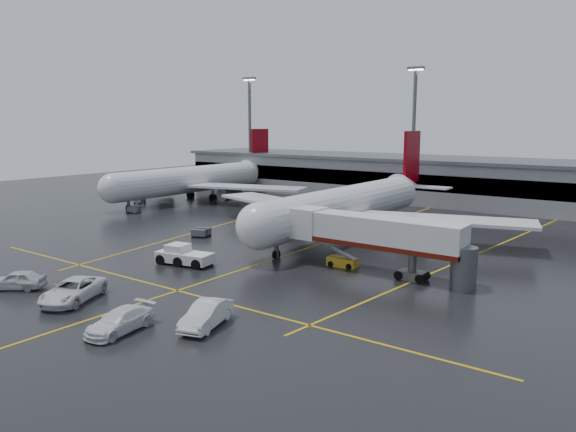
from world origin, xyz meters
The scene contains 22 objects.
ground centered at (0.00, 0.00, 0.00)m, with size 220.00×220.00×0.00m, color black.
apron_line_centre centered at (0.00, 0.00, 0.01)m, with size 0.25×90.00×0.02m, color gold.
apron_line_stop centered at (0.00, -22.00, 0.01)m, with size 60.00×0.25×0.02m, color gold.
apron_line_left centered at (-20.00, 10.00, 0.01)m, with size 0.25×70.00×0.02m, color gold.
apron_line_right centered at (18.00, 10.00, 0.01)m, with size 0.25×70.00×0.02m, color gold.
terminal centered at (0.00, 47.93, 4.32)m, with size 122.00×19.00×8.60m.
light_mast_left centered at (-45.00, 42.00, 14.47)m, with size 3.00×1.20×25.45m.
light_mast_mid centered at (-5.00, 42.00, 14.47)m, with size 3.00×1.20×25.45m.
main_airliner centered at (0.00, 9.70, 4.21)m, with size 48.80×45.60×14.10m.
second_airliner centered at (-42.00, 21.70, 4.21)m, with size 48.80×45.60×14.10m.
jet_bridge centered at (11.87, -6.00, 3.93)m, with size 19.90×3.40×6.05m.
pushback_tractor centered at (-6.60, -15.05, 0.90)m, with size 6.67×3.69×2.26m.
belt_loader centered at (7.87, -5.60, 0.50)m, with size 3.31×1.72×2.04m.
service_van_a centered at (-5.07, -29.29, 0.95)m, with size 3.16×6.85×1.90m, color white.
service_van_b centered at (4.03, -31.25, 0.83)m, with size 2.34×5.75×1.67m, color white.
service_van_c centered at (8.44, -26.76, 0.94)m, with size 1.99×5.69×1.88m, color silver.
service_van_d centered at (-12.40, -30.40, 0.88)m, with size 2.08×5.16×1.76m, color silver.
baggage_cart_a centered at (-15.44, -3.87, 0.63)m, with size 2.34×1.96×1.12m.
baggage_cart_b centered at (-15.65, -3.06, 0.63)m, with size 2.32×1.91×1.12m.
baggage_cart_c centered at (-10.51, 7.37, 0.63)m, with size 2.38×2.13×1.12m.
baggage_cart_d centered at (-47.10, 11.50, 0.63)m, with size 2.13×1.51×1.12m.
baggage_cart_e centered at (-39.09, 3.89, 0.63)m, with size 2.34×1.95×1.12m.
Camera 1 is at (36.38, -54.58, 15.17)m, focal length 33.74 mm.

